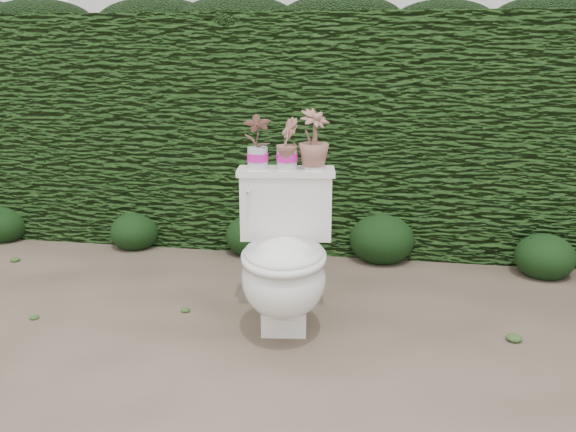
% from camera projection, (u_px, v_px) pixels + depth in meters
% --- Properties ---
extents(ground, '(60.00, 60.00, 0.00)m').
position_uv_depth(ground, '(298.00, 325.00, 3.13)').
color(ground, '#786553').
rests_on(ground, ground).
extents(hedge, '(8.00, 1.00, 1.60)m').
position_uv_depth(hedge, '(331.00, 130.00, 4.44)').
color(hedge, '#264918').
rests_on(hedge, ground).
extents(house_wall, '(8.00, 3.50, 4.00)m').
position_uv_depth(house_wall, '(409.00, 0.00, 8.21)').
color(house_wall, silver).
rests_on(house_wall, ground).
extents(toilet, '(0.54, 0.73, 0.78)m').
position_uv_depth(toilet, '(284.00, 261.00, 3.02)').
color(toilet, white).
rests_on(toilet, ground).
extents(potted_plant_left, '(0.16, 0.12, 0.27)m').
position_uv_depth(potted_plant_left, '(257.00, 142.00, 3.10)').
color(potted_plant_left, '#367223').
rests_on(potted_plant_left, toilet).
extents(potted_plant_center, '(0.12, 0.15, 0.25)m').
position_uv_depth(potted_plant_center, '(287.00, 145.00, 3.10)').
color(potted_plant_center, '#367223').
rests_on(potted_plant_center, toilet).
extents(potted_plant_right, '(0.23, 0.23, 0.29)m').
position_uv_depth(potted_plant_right, '(314.00, 141.00, 3.09)').
color(potted_plant_right, '#367223').
rests_on(potted_plant_right, toilet).
extents(liriope_clump_0, '(0.35, 0.35, 0.28)m').
position_uv_depth(liriope_clump_0, '(3.00, 221.00, 4.51)').
color(liriope_clump_0, black).
rests_on(liriope_clump_0, ground).
extents(liriope_clump_1, '(0.35, 0.35, 0.28)m').
position_uv_depth(liriope_clump_1, '(135.00, 228.00, 4.34)').
color(liriope_clump_1, black).
rests_on(liriope_clump_1, ground).
extents(liriope_clump_2, '(0.37, 0.37, 0.30)m').
position_uv_depth(liriope_clump_2, '(253.00, 232.00, 4.21)').
color(liriope_clump_2, black).
rests_on(liriope_clump_2, ground).
extents(liriope_clump_3, '(0.43, 0.43, 0.34)m').
position_uv_depth(liriope_clump_3, '(382.00, 235.00, 4.07)').
color(liriope_clump_3, black).
rests_on(liriope_clump_3, ground).
extents(liriope_clump_4, '(0.37, 0.37, 0.29)m').
position_uv_depth(liriope_clump_4, '(545.00, 253.00, 3.79)').
color(liriope_clump_4, black).
rests_on(liriope_clump_4, ground).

